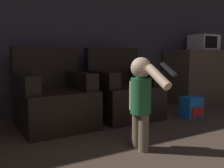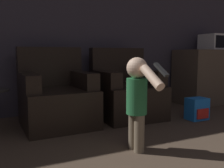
{
  "view_description": "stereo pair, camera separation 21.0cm",
  "coord_description": "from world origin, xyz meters",
  "px_view_note": "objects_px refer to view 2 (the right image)",
  "views": [
    {
      "loc": [
        -1.16,
        0.9,
        0.87
      ],
      "look_at": [
        0.18,
        3.23,
        0.55
      ],
      "focal_mm": 40.0,
      "sensor_mm": 36.0,
      "label": 1
    },
    {
      "loc": [
        -0.98,
        0.8,
        0.87
      ],
      "look_at": [
        0.18,
        3.23,
        0.55
      ],
      "focal_mm": 40.0,
      "sensor_mm": 36.0,
      "label": 2
    }
  ],
  "objects_px": {
    "armchair_left": "(57,98)",
    "armchair_right": "(126,93)",
    "toy_backpack": "(197,109)",
    "microwave": "(215,42)",
    "person_toddler": "(137,96)"
  },
  "relations": [
    {
      "from": "person_toddler",
      "to": "microwave",
      "type": "distance_m",
      "value": 2.92
    },
    {
      "from": "armchair_left",
      "to": "microwave",
      "type": "distance_m",
      "value": 3.05
    },
    {
      "from": "armchair_left",
      "to": "person_toddler",
      "type": "xyz_separation_m",
      "value": [
        0.46,
        -1.15,
        0.16
      ]
    },
    {
      "from": "armchair_left",
      "to": "person_toddler",
      "type": "height_order",
      "value": "armchair_left"
    },
    {
      "from": "armchair_right",
      "to": "person_toddler",
      "type": "xyz_separation_m",
      "value": [
        -0.52,
        -1.15,
        0.16
      ]
    },
    {
      "from": "person_toddler",
      "to": "armchair_left",
      "type": "bearing_deg",
      "value": 22.03
    },
    {
      "from": "armchair_left",
      "to": "armchair_right",
      "type": "height_order",
      "value": "same"
    },
    {
      "from": "armchair_left",
      "to": "armchair_right",
      "type": "xyz_separation_m",
      "value": [
        0.98,
        0.0,
        0.0
      ]
    },
    {
      "from": "toy_backpack",
      "to": "microwave",
      "type": "distance_m",
      "value": 1.74
    },
    {
      "from": "armchair_left",
      "to": "armchair_right",
      "type": "bearing_deg",
      "value": -1.47
    },
    {
      "from": "armchair_left",
      "to": "toy_backpack",
      "type": "height_order",
      "value": "armchair_left"
    },
    {
      "from": "armchair_left",
      "to": "armchair_right",
      "type": "relative_size",
      "value": 1.0
    },
    {
      "from": "armchair_right",
      "to": "person_toddler",
      "type": "relative_size",
      "value": 1.14
    },
    {
      "from": "armchair_left",
      "to": "toy_backpack",
      "type": "xyz_separation_m",
      "value": [
        1.75,
        -0.57,
        -0.19
      ]
    },
    {
      "from": "armchair_left",
      "to": "armchair_right",
      "type": "distance_m",
      "value": 0.98
    }
  ]
}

